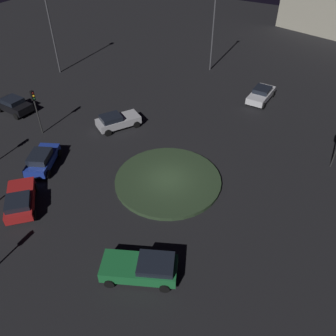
% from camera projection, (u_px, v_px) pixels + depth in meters
% --- Properties ---
extents(ground_plane, '(115.28, 115.28, 0.00)m').
position_uv_depth(ground_plane, '(168.00, 182.00, 27.64)').
color(ground_plane, black).
extents(roundabout_island, '(8.48, 8.48, 0.29)m').
position_uv_depth(roundabout_island, '(168.00, 180.00, 27.55)').
color(roundabout_island, '#2D4228').
rests_on(roundabout_island, ground_plane).
extents(car_silver, '(3.68, 4.48, 1.48)m').
position_uv_depth(car_silver, '(117.00, 121.00, 33.40)').
color(car_silver, silver).
rests_on(car_silver, ground_plane).
extents(car_red, '(4.26, 4.26, 1.42)m').
position_uv_depth(car_red, '(20.00, 200.00, 24.92)').
color(car_red, red).
rests_on(car_red, ground_plane).
extents(car_white, '(2.19, 4.46, 1.47)m').
position_uv_depth(car_white, '(261.00, 94.00, 37.73)').
color(car_white, white).
rests_on(car_white, ground_plane).
extents(car_green, '(4.90, 3.60, 1.46)m').
position_uv_depth(car_green, '(142.00, 268.00, 20.48)').
color(car_green, '#1E7238').
rests_on(car_green, ground_plane).
extents(car_black, '(3.96, 2.27, 1.54)m').
position_uv_depth(car_black, '(14.00, 105.00, 35.78)').
color(car_black, black).
rests_on(car_black, ground_plane).
extents(car_blue, '(3.32, 4.36, 1.53)m').
position_uv_depth(car_blue, '(42.00, 159.00, 28.61)').
color(car_blue, '#1E38A5').
rests_on(car_blue, ground_plane).
extents(traffic_light_west, '(0.36, 0.30, 4.41)m').
position_uv_depth(traffic_light_west, '(35.00, 104.00, 31.16)').
color(traffic_light_west, '#2D2D2D').
rests_on(traffic_light_west, ground_plane).
extents(streetlamp_north, '(0.45, 0.45, 9.46)m').
position_uv_depth(streetlamp_north, '(213.00, 25.00, 41.12)').
color(streetlamp_north, '#4C4C51').
rests_on(streetlamp_north, ground_plane).
extents(streetlamp_northwest, '(0.59, 0.59, 9.44)m').
position_uv_depth(streetlamp_northwest, '(49.00, 20.00, 40.06)').
color(streetlamp_northwest, '#4C4C51').
rests_on(streetlamp_northwest, ground_plane).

